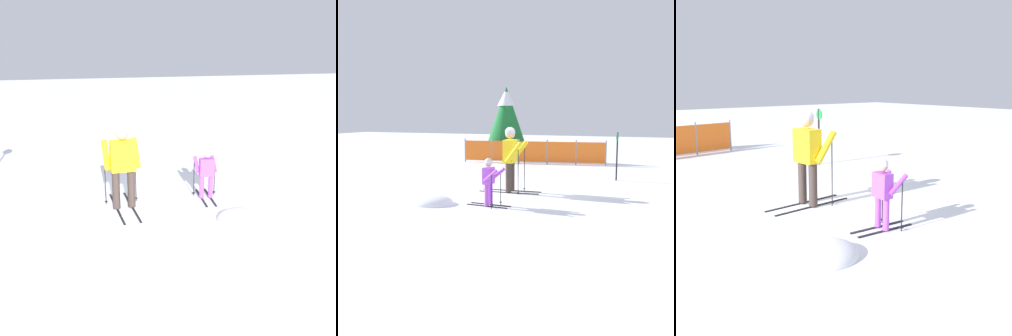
# 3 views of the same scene
# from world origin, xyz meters

# --- Properties ---
(ground_plane) EXTENTS (60.00, 60.00, 0.00)m
(ground_plane) POSITION_xyz_m (0.00, 0.00, 0.00)
(ground_plane) COLOR white
(skier_adult) EXTENTS (1.75, 0.79, 1.83)m
(skier_adult) POSITION_xyz_m (-0.05, -0.21, 1.09)
(skier_adult) COLOR black
(skier_adult) RESTS_ON ground_plane
(skier_child) EXTENTS (1.10, 0.55, 1.15)m
(skier_child) POSITION_xyz_m (0.11, -2.08, 0.67)
(skier_child) COLOR black
(skier_child) RESTS_ON ground_plane
(safety_fence) EXTENTS (6.29, 0.94, 1.06)m
(safety_fence) POSITION_xyz_m (-1.54, 6.55, 0.53)
(safety_fence) COLOR gray
(safety_fence) RESTS_ON ground_plane
(conifer_far) EXTENTS (1.86, 1.86, 3.46)m
(conifer_far) POSITION_xyz_m (-3.24, 7.69, 2.14)
(conifer_far) COLOR #4C3823
(conifer_far) RESTS_ON ground_plane
(trail_marker) EXTENTS (0.05, 0.28, 1.59)m
(trail_marker) POSITION_xyz_m (2.48, 2.98, 0.97)
(trail_marker) COLOR black
(trail_marker) RESTS_ON ground_plane
(snow_mound) EXTENTS (1.14, 0.97, 0.45)m
(snow_mound) POSITION_xyz_m (-1.32, -2.37, 0.00)
(snow_mound) COLOR white
(snow_mound) RESTS_ON ground_plane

